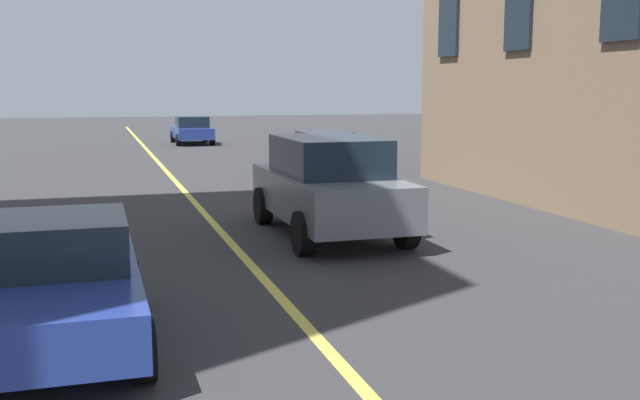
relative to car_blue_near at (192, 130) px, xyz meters
The scene contains 5 objects.
lane_centre_line 21.70m from the car_blue_near, behind, with size 80.00×0.16×0.01m.
car_blue_near is the anchor object (origin of this frame).
car_black_oncoming 14.86m from the car_blue_near, behind, with size 3.90×1.89×1.40m.
car_blue_parked_b 30.04m from the car_blue_near, 169.94° to the left, with size 3.90×1.89×1.40m.
car_grey_far 24.59m from the car_blue_near, behind, with size 4.70×2.14×1.88m.
Camera 1 is at (3.67, 2.30, 2.78)m, focal length 41.46 mm.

